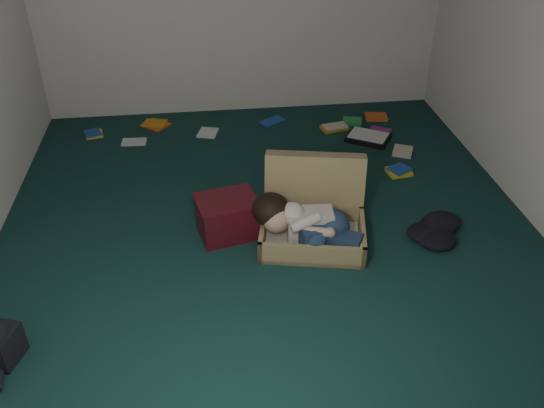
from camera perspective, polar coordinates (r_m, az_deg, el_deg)
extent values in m
plane|color=#11312D|center=(4.30, -0.25, -2.80)|extent=(4.50, 4.50, 0.00)
plane|color=white|center=(1.77, 8.70, -11.55)|extent=(4.50, 0.00, 4.50)
cube|color=#A18B58|center=(4.15, 4.03, -3.00)|extent=(0.83, 0.67, 0.17)
cube|color=beige|center=(4.17, 4.01, -3.48)|extent=(0.76, 0.60, 0.02)
cube|color=#A18B58|center=(4.33, 4.23, 1.61)|extent=(0.77, 0.37, 0.55)
cube|color=beige|center=(4.07, 3.78, -2.10)|extent=(0.33, 0.20, 0.23)
sphere|color=tan|center=(4.02, 0.40, -1.47)|extent=(0.20, 0.20, 0.20)
ellipsoid|color=black|center=(4.05, -0.13, -0.54)|extent=(0.27, 0.28, 0.23)
ellipsoid|color=navy|center=(4.08, 6.01, -2.11)|extent=(0.24, 0.28, 0.23)
cube|color=navy|center=(3.99, 4.80, -3.15)|extent=(0.30, 0.18, 0.15)
cube|color=navy|center=(4.01, 7.05, -3.64)|extent=(0.28, 0.24, 0.12)
sphere|color=white|center=(4.05, 8.44, -3.67)|extent=(0.12, 0.12, 0.12)
sphere|color=white|center=(4.00, 8.47, -4.43)|extent=(0.11, 0.11, 0.11)
cylinder|color=tan|center=(3.93, 4.52, -2.73)|extent=(0.20, 0.10, 0.07)
cube|color=#450E16|center=(4.22, -4.39, -1.41)|extent=(0.47, 0.40, 0.28)
cube|color=#450E16|center=(4.13, -4.48, 0.30)|extent=(0.50, 0.43, 0.02)
cube|color=black|center=(5.65, 9.50, 6.51)|extent=(0.48, 0.45, 0.05)
cube|color=white|center=(5.64, 9.52, 6.76)|extent=(0.43, 0.40, 0.01)
cube|color=yellow|center=(5.94, -17.21, 6.66)|extent=(0.21, 0.16, 0.02)
cube|color=#D3501C|center=(5.98, -11.43, 7.70)|extent=(0.26, 0.25, 0.02)
cube|color=white|center=(5.74, -6.37, 7.05)|extent=(0.21, 0.24, 0.02)
cube|color=#1C469C|center=(5.94, 0.02, 8.21)|extent=(0.22, 0.25, 0.02)
cube|color=orange|center=(5.82, 6.17, 7.47)|extent=(0.26, 0.24, 0.02)
cube|color=green|center=(5.99, 7.94, 8.08)|extent=(0.22, 0.17, 0.02)
cube|color=#99267C|center=(5.82, 10.61, 7.04)|extent=(0.26, 0.26, 0.02)
cube|color=beige|center=(5.48, 12.81, 5.06)|extent=(0.19, 0.23, 0.02)
cube|color=yellow|center=(5.14, 12.44, 3.08)|extent=(0.23, 0.26, 0.02)
cube|color=#D3501C|center=(6.12, 10.27, 8.46)|extent=(0.26, 0.23, 0.02)
cube|color=white|center=(5.68, -13.50, 6.01)|extent=(0.23, 0.19, 0.02)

